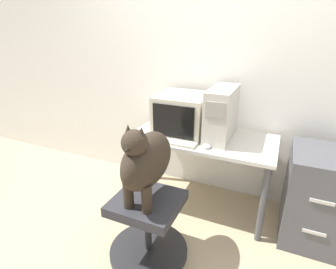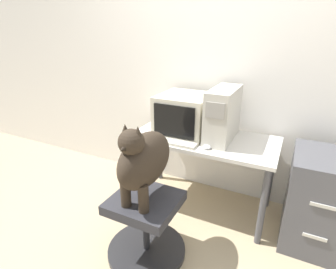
# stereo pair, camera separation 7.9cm
# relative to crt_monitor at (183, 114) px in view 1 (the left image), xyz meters

# --- Properties ---
(ground_plane) EXTENTS (12.00, 12.00, 0.00)m
(ground_plane) POSITION_rel_crt_monitor_xyz_m (0.20, -0.35, -0.87)
(ground_plane) COLOR tan
(wall_back) EXTENTS (8.00, 0.05, 2.60)m
(wall_back) POSITION_rel_crt_monitor_xyz_m (0.20, 0.34, 0.43)
(wall_back) COLOR white
(wall_back) RESTS_ON ground_plane
(desk) EXTENTS (1.25, 0.63, 0.70)m
(desk) POSITION_rel_crt_monitor_xyz_m (0.20, -0.04, -0.27)
(desk) COLOR silver
(desk) RESTS_ON ground_plane
(crt_monitor) EXTENTS (0.44, 0.47, 0.35)m
(crt_monitor) POSITION_rel_crt_monitor_xyz_m (0.00, 0.00, 0.00)
(crt_monitor) COLOR beige
(crt_monitor) RESTS_ON desk
(pc_tower) EXTENTS (0.19, 0.49, 0.44)m
(pc_tower) POSITION_rel_crt_monitor_xyz_m (0.34, -0.00, 0.04)
(pc_tower) COLOR beige
(pc_tower) RESTS_ON desk
(keyboard) EXTENTS (0.44, 0.15, 0.03)m
(keyboard) POSITION_rel_crt_monitor_xyz_m (-0.00, -0.26, -0.16)
(keyboard) COLOR beige
(keyboard) RESTS_ON desk
(computer_mouse) EXTENTS (0.07, 0.05, 0.04)m
(computer_mouse) POSITION_rel_crt_monitor_xyz_m (0.30, -0.26, -0.16)
(computer_mouse) COLOR silver
(computer_mouse) RESTS_ON desk
(office_chair) EXTENTS (0.58, 0.58, 0.48)m
(office_chair) POSITION_rel_crt_monitor_xyz_m (0.04, -0.77, -0.64)
(office_chair) COLOR #262628
(office_chair) RESTS_ON ground_plane
(dog) EXTENTS (0.25, 0.53, 0.58)m
(dog) POSITION_rel_crt_monitor_xyz_m (0.04, -0.77, -0.09)
(dog) COLOR #33281E
(dog) RESTS_ON office_chair
(filing_cabinet) EXTENTS (0.43, 0.55, 0.74)m
(filing_cabinet) POSITION_rel_crt_monitor_xyz_m (1.14, -0.08, -0.50)
(filing_cabinet) COLOR #4C4C51
(filing_cabinet) RESTS_ON ground_plane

